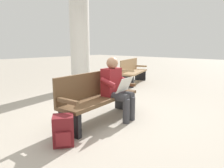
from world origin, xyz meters
TOP-DOWN VIEW (x-y plane):
  - ground_plane at (0.00, 0.00)m, footprint 40.00×40.00m
  - bench_near at (0.01, -0.07)m, footprint 1.84×0.67m
  - person_seated at (-0.27, 0.13)m, footprint 0.60×0.60m
  - backpack at (1.04, 0.27)m, footprint 0.38×0.38m
  - bench_far at (-3.55, -1.83)m, footprint 1.86×1.01m
  - support_pillar at (-1.69, -2.61)m, footprint 0.61×0.61m

SIDE VIEW (x-z plane):
  - ground_plane at x=0.00m, z-range 0.00..0.00m
  - backpack at x=1.04m, z-range 0.00..0.43m
  - bench_near at x=0.01m, z-range 0.01..0.91m
  - bench_far at x=-3.55m, z-range 0.01..0.91m
  - person_seated at x=-0.27m, z-range 0.04..1.22m
  - support_pillar at x=-1.69m, z-range 0.00..4.06m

